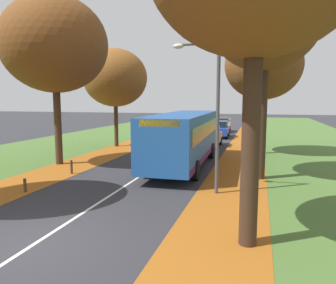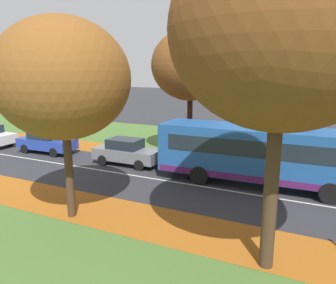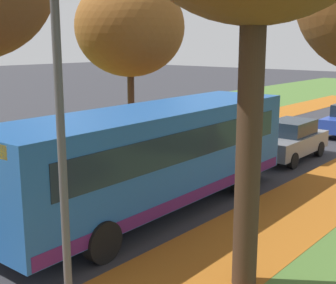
{
  "view_description": "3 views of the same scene",
  "coord_description": "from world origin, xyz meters",
  "px_view_note": "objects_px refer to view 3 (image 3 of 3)",
  "views": [
    {
      "loc": [
        5.58,
        -6.85,
        3.77
      ],
      "look_at": [
        0.38,
        11.73,
        1.25
      ],
      "focal_mm": 35.0,
      "sensor_mm": 36.0,
      "label": 1
    },
    {
      "loc": [
        -14.9,
        8.45,
        5.81
      ],
      "look_at": [
        1.56,
        16.36,
        1.74
      ],
      "focal_mm": 35.0,
      "sensor_mm": 36.0,
      "label": 2
    },
    {
      "loc": [
        10.06,
        1.51,
        4.77
      ],
      "look_at": [
        0.1,
        13.35,
        1.47
      ],
      "focal_mm": 50.0,
      "sensor_mm": 36.0,
      "label": 3
    }
  ],
  "objects_px": {
    "tree_left_mid": "(130,27)",
    "car_grey_lead": "(290,140)",
    "bus": "(155,153)",
    "streetlamp_right": "(47,107)"
  },
  "relations": [
    {
      "from": "car_grey_lead",
      "to": "streetlamp_right",
      "type": "bearing_deg",
      "value": -81.62
    },
    {
      "from": "tree_left_mid",
      "to": "car_grey_lead",
      "type": "bearing_deg",
      "value": 15.38
    },
    {
      "from": "car_grey_lead",
      "to": "bus",
      "type": "bearing_deg",
      "value": -91.41
    },
    {
      "from": "bus",
      "to": "streetlamp_right",
      "type": "bearing_deg",
      "value": -66.98
    },
    {
      "from": "tree_left_mid",
      "to": "bus",
      "type": "height_order",
      "value": "tree_left_mid"
    },
    {
      "from": "bus",
      "to": "car_grey_lead",
      "type": "height_order",
      "value": "bus"
    },
    {
      "from": "tree_left_mid",
      "to": "bus",
      "type": "distance_m",
      "value": 10.08
    },
    {
      "from": "streetlamp_right",
      "to": "tree_left_mid",
      "type": "bearing_deg",
      "value": 129.21
    },
    {
      "from": "tree_left_mid",
      "to": "bus",
      "type": "relative_size",
      "value": 0.74
    },
    {
      "from": "streetlamp_right",
      "to": "bus",
      "type": "bearing_deg",
      "value": 113.02
    }
  ]
}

